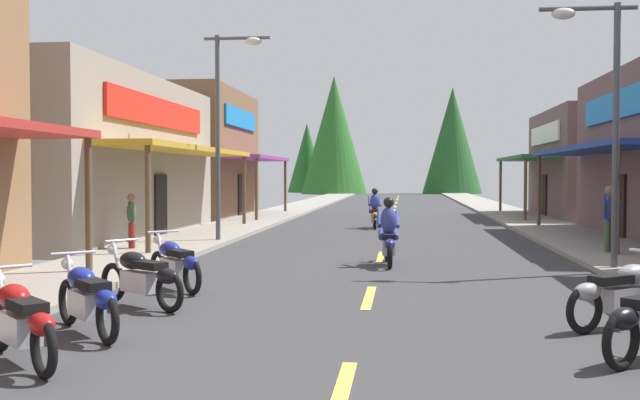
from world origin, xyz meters
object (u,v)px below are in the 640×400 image
streetlamp_left (227,109)px  motorcycle_parked_right_4 (622,293)px  streetlamp_right (601,96)px  motorcycle_parked_left_3 (141,276)px  pedestrian_browsing (132,219)px  rider_cruising_lead (388,237)px  motorcycle_parked_left_4 (175,263)px  pedestrian_by_shop (610,215)px  motorcycle_parked_left_2 (87,297)px  motorcycle_parked_left_1 (21,320)px  rider_cruising_trailing (375,212)px

streetlamp_left → motorcycle_parked_right_4: size_ratio=3.49×
streetlamp_right → motorcycle_parked_right_4: streetlamp_right is taller
motorcycle_parked_left_3 → pedestrian_browsing: size_ratio=1.15×
motorcycle_parked_left_3 → rider_cruising_lead: rider_cruising_lead is taller
motorcycle_parked_left_4 → pedestrian_by_shop: 11.36m
streetlamp_right → pedestrian_by_shop: 4.30m
motorcycle_parked_left_2 → motorcycle_parked_right_4: bearing=-123.0°
motorcycle_parked_right_4 → rider_cruising_lead: size_ratio=0.84×
motorcycle_parked_left_1 → motorcycle_parked_left_4: (0.04, 5.36, 0.00)m
rider_cruising_trailing → pedestrian_browsing: bearing=144.6°
streetlamp_left → motorcycle_parked_left_2: bearing=-84.5°
streetlamp_right → motorcycle_parked_left_3: size_ratio=3.15×
streetlamp_right → rider_cruising_trailing: bearing=112.5°
pedestrian_by_shop → pedestrian_browsing: (-12.41, -0.34, -0.16)m
motorcycle_parked_left_4 → motorcycle_parked_left_2: bearing=139.3°
motorcycle_parked_left_3 → pedestrian_browsing: 8.58m
rider_cruising_lead → pedestrian_by_shop: (5.53, 2.42, 0.41)m
rider_cruising_trailing → pedestrian_by_shop: 11.39m
pedestrian_by_shop → motorcycle_parked_left_3: bearing=-88.3°
motorcycle_parked_left_2 → rider_cruising_lead: (3.71, 7.92, 0.17)m
streetlamp_right → rider_cruising_lead: size_ratio=2.65×
motorcycle_parked_left_1 → motorcycle_parked_left_2: same height
motorcycle_parked_right_4 → motorcycle_parked_left_1: size_ratio=1.12×
rider_cruising_lead → motorcycle_parked_left_2: bearing=151.2°
motorcycle_parked_left_1 → motorcycle_parked_left_3: same height
pedestrian_browsing → streetlamp_left: bearing=23.5°
streetlamp_right → rider_cruising_lead: streetlamp_right is taller
motorcycle_parked_left_3 → motorcycle_parked_left_4: bearing=-54.1°
motorcycle_parked_right_4 → pedestrian_browsing: size_ratio=1.14×
motorcycle_parked_left_2 → motorcycle_parked_left_1: bearing=134.7°
rider_cruising_trailing → motorcycle_parked_right_4: bearing=-171.2°
streetlamp_left → motorcycle_parked_left_2: size_ratio=3.82×
streetlamp_left → motorcycle_parked_left_3: streetlamp_left is taller
streetlamp_left → rider_cruising_lead: streetlamp_left is taller
streetlamp_right → motorcycle_parked_left_4: size_ratio=3.39×
motorcycle_parked_right_4 → motorcycle_parked_left_3: 7.05m
streetlamp_left → pedestrian_by_shop: size_ratio=3.46×
motorcycle_parked_left_4 → rider_cruising_lead: size_ratio=0.78×
streetlamp_right → streetlamp_left: bearing=148.9°
streetlamp_right → pedestrian_by_shop: streetlamp_right is taller
motorcycle_parked_left_1 → motorcycle_parked_left_2: 1.55m
rider_cruising_lead → streetlamp_left: bearing=41.6°
streetlamp_left → motorcycle_parked_left_2: (1.24, -12.83, -3.58)m
motorcycle_parked_right_4 → motorcycle_parked_left_2: (-6.99, -1.19, 0.00)m
motorcycle_parked_left_4 → rider_cruising_trailing: bearing=-51.6°
motorcycle_parked_left_2 → rider_cruising_trailing: rider_cruising_trailing is taller
motorcycle_parked_left_1 → streetlamp_right: bearing=-89.2°
motorcycle_parked_left_4 → rider_cruising_trailing: rider_cruising_trailing is taller
motorcycle_parked_right_4 → pedestrian_browsing: pedestrian_browsing is taller
rider_cruising_lead → motorcycle_parked_left_1: bearing=154.5°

